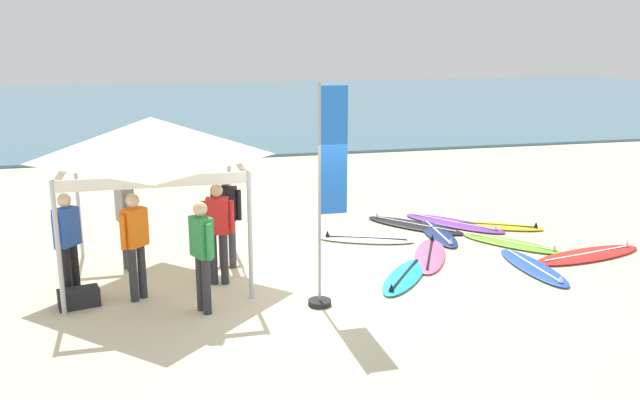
% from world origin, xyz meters
% --- Properties ---
extents(ground_plane, '(80.00, 80.00, 0.00)m').
position_xyz_m(ground_plane, '(0.00, 0.00, 0.00)').
color(ground_plane, beige).
extents(sea, '(80.00, 36.00, 0.10)m').
position_xyz_m(sea, '(0.00, 30.17, 0.05)').
color(sea, teal).
rests_on(sea, ground).
extents(canopy_tent, '(2.92, 2.92, 2.75)m').
position_xyz_m(canopy_tent, '(-2.49, 1.26, 2.39)').
color(canopy_tent, '#B7B7BC').
rests_on(canopy_tent, ground).
extents(surfboard_white, '(1.98, 1.21, 0.19)m').
position_xyz_m(surfboard_white, '(1.58, 2.29, 0.04)').
color(surfboard_white, white).
rests_on(surfboard_white, ground).
extents(surfboard_yellow, '(1.95, 1.37, 0.19)m').
position_xyz_m(surfboard_yellow, '(4.65, 2.51, 0.04)').
color(surfboard_yellow, yellow).
rests_on(surfboard_yellow, ground).
extents(surfboard_red, '(2.56, 1.13, 0.19)m').
position_xyz_m(surfboard_red, '(5.36, 0.36, 0.04)').
color(surfboard_red, red).
rests_on(surfboard_red, ground).
extents(surfboard_pink, '(1.43, 2.13, 0.19)m').
position_xyz_m(surfboard_pink, '(2.45, 1.05, 0.04)').
color(surfboard_pink, pink).
rests_on(surfboard_pink, ground).
extents(surfboard_navy, '(0.73, 2.00, 0.19)m').
position_xyz_m(surfboard_navy, '(3.17, 2.31, 0.04)').
color(surfboard_navy, navy).
rests_on(surfboard_navy, ground).
extents(surfboard_blue, '(0.57, 2.08, 0.19)m').
position_xyz_m(surfboard_blue, '(3.98, -0.01, 0.04)').
color(surfboard_blue, blue).
rests_on(surfboard_blue, ground).
extents(surfboard_cyan, '(1.59, 1.89, 0.19)m').
position_xyz_m(surfboard_cyan, '(1.58, 0.10, 0.04)').
color(surfboard_cyan, '#23B2CC').
rests_on(surfboard_cyan, ground).
extents(surfboard_lime, '(1.71, 1.98, 0.19)m').
position_xyz_m(surfboard_lime, '(4.32, 1.33, 0.04)').
color(surfboard_lime, '#7AD12D').
rests_on(surfboard_lime, ground).
extents(surfboard_black, '(1.96, 2.17, 0.19)m').
position_xyz_m(surfboard_black, '(2.92, 3.03, 0.04)').
color(surfboard_black, black).
rests_on(surfboard_black, ground).
extents(surfboard_purple, '(1.96, 2.29, 0.19)m').
position_xyz_m(surfboard_purple, '(3.83, 2.96, 0.04)').
color(surfboard_purple, purple).
rests_on(surfboard_purple, ground).
extents(person_orange, '(0.42, 0.41, 1.71)m').
position_xyz_m(person_orange, '(-2.82, 0.24, 0.99)').
color(person_orange, '#2D2D33').
rests_on(person_orange, ground).
extents(person_grey, '(0.35, 0.51, 1.71)m').
position_xyz_m(person_grey, '(-3.02, 1.71, 0.99)').
color(person_grey, '#383842').
rests_on(person_grey, ground).
extents(person_red, '(0.54, 0.28, 1.71)m').
position_xyz_m(person_red, '(-1.52, 0.61, 0.99)').
color(person_red, '#2D2D33').
rests_on(person_red, ground).
extents(person_green, '(0.35, 0.51, 1.71)m').
position_xyz_m(person_green, '(-1.85, -0.51, 0.99)').
color(person_green, '#2D2D33').
rests_on(person_green, ground).
extents(person_black, '(0.52, 0.33, 1.71)m').
position_xyz_m(person_black, '(-1.29, 1.39, 0.99)').
color(person_black, '#383842').
rests_on(person_black, ground).
extents(person_blue, '(0.40, 0.45, 1.71)m').
position_xyz_m(person_blue, '(-3.83, 0.51, 0.99)').
color(person_blue, black).
rests_on(person_blue, ground).
extents(banner_flag, '(0.60, 0.36, 3.40)m').
position_xyz_m(banner_flag, '(0.01, -0.67, 1.57)').
color(banner_flag, '#99999E').
rests_on(banner_flag, ground).
extents(gear_bag_near_tent, '(0.66, 0.45, 0.28)m').
position_xyz_m(gear_bag_near_tent, '(-3.71, 0.16, 0.14)').
color(gear_bag_near_tent, '#232328').
rests_on(gear_bag_near_tent, ground).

